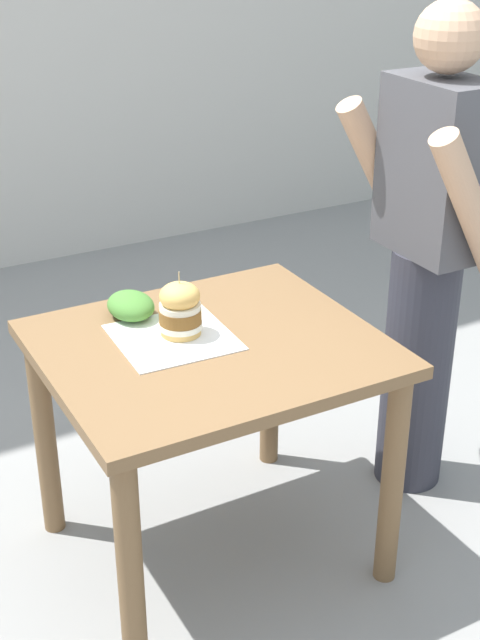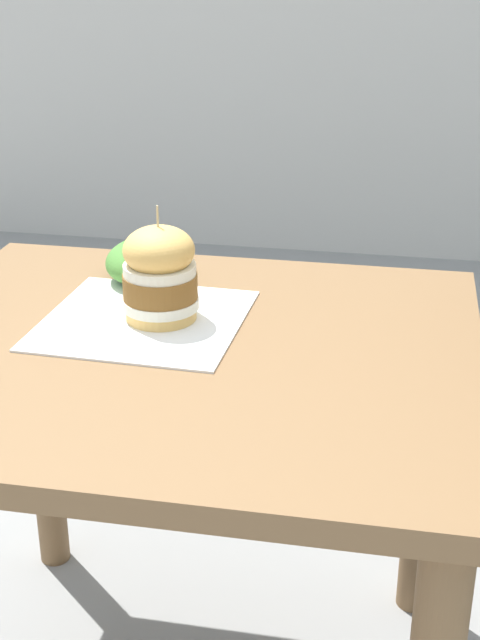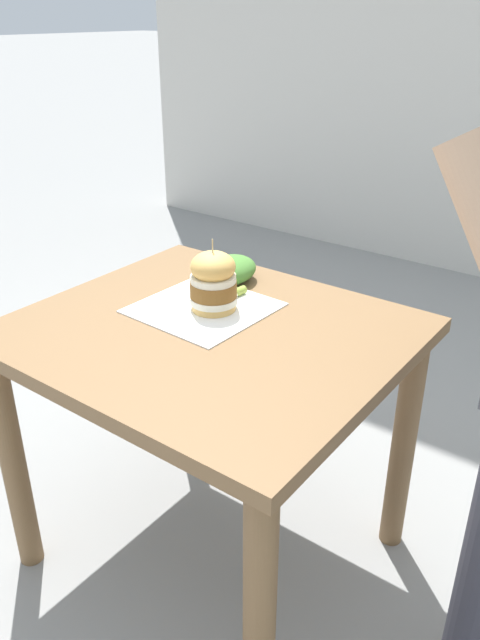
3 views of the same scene
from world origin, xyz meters
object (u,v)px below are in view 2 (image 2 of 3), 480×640
at_px(pickle_spear, 173,292).
at_px(side_salad, 144,260).
at_px(sandwich, 160,274).
at_px(patio_table, 182,418).

bearing_deg(pickle_spear, side_salad, -138.55).
relative_size(pickle_spear, side_salad, 0.50).
relative_size(sandwich, pickle_spear, 2.23).
bearing_deg(side_salad, pickle_spear, 41.45).
bearing_deg(side_salad, patio_table, 27.13).
xyz_separation_m(sandwich, pickle_spear, (-0.09, -0.00, -0.07)).
bearing_deg(patio_table, pickle_spear, -162.37).
distance_m(pickle_spear, side_salad, 0.13).
bearing_deg(patio_table, side_salad, -152.87).
relative_size(sandwich, side_salad, 1.11).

